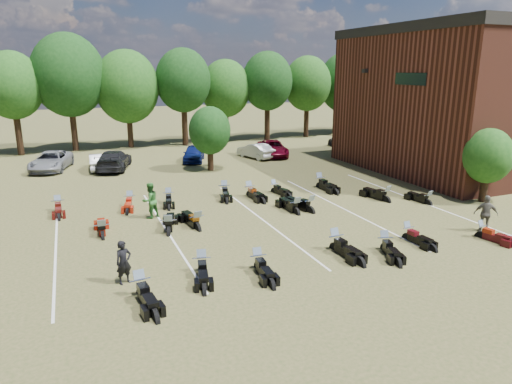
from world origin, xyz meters
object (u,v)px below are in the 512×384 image
car_4 (194,154)px  motorcycle_3 (384,251)px  person_black (124,262)px  person_grey (486,214)px  motorcycle_0 (141,297)px  motorcycle_14 (59,211)px  motorcycle_7 (103,238)px  person_green (150,200)px

car_4 → motorcycle_3: bearing=-63.5°
person_black → motorcycle_3: person_black is taller
car_4 → person_grey: person_grey is taller
motorcycle_0 → motorcycle_14: 12.10m
motorcycle_7 → motorcycle_14: 5.68m
person_black → person_grey: 16.85m
motorcycle_0 → motorcycle_7: (-0.78, 6.46, 0.00)m
person_green → person_grey: person_green is taller
motorcycle_0 → person_green: bearing=71.7°
car_4 → person_grey: (8.60, -22.28, 0.23)m
person_grey → person_black: bearing=37.4°
person_black → motorcycle_0: size_ratio=0.69×
person_black → motorcycle_7: person_black is taller
person_green → motorcycle_7: person_green is taller
person_green → motorcycle_3: (8.62, -8.43, -0.96)m
motorcycle_3 → motorcycle_14: 17.54m
motorcycle_0 → motorcycle_3: motorcycle_0 is taller
person_black → motorcycle_14: (-2.35, 10.50, -0.83)m
person_green → motorcycle_0: 8.89m
car_4 → person_grey: size_ratio=2.20×
car_4 → person_black: (-8.23, -21.35, 0.15)m
person_grey → person_green: bearing=11.0°
person_black → motorcycle_7: bearing=74.8°
car_4 → person_black: 22.88m
person_green → motorcycle_14: bearing=-61.6°
person_green → motorcycle_14: size_ratio=0.86×
person_grey → motorcycle_3: size_ratio=0.83×
car_4 → motorcycle_14: (-10.58, -10.85, -0.68)m
person_grey → motorcycle_0: size_ratio=0.76×
motorcycle_0 → person_grey: bearing=-5.1°
motorcycle_3 → person_green: bearing=152.9°
motorcycle_0 → motorcycle_14: bearing=96.7°
person_green → motorcycle_3: person_green is taller
motorcycle_0 → motorcycle_7: bearing=90.6°
person_grey → motorcycle_7: size_ratio=0.78×
car_4 → motorcycle_7: 18.35m
motorcycle_7 → person_grey: bearing=162.5°
person_black → motorcycle_0: bearing=-93.3°
person_black → person_green: 7.69m
person_black → motorcycle_7: size_ratio=0.71×
car_4 → motorcycle_14: bearing=-114.3°
motorcycle_3 → person_grey: bearing=18.6°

